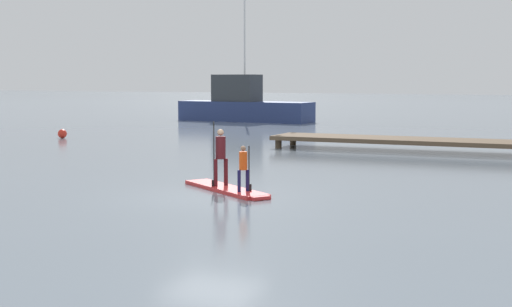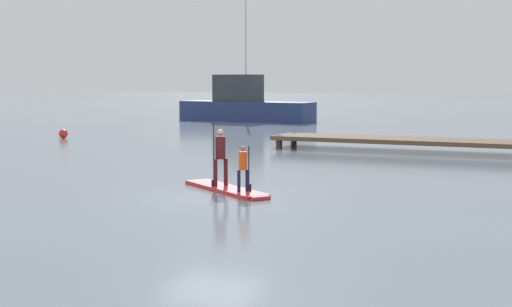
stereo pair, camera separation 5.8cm
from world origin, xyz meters
TOP-DOWN VIEW (x-y plane):
  - ground_plane at (0.00, 0.00)m, footprint 240.00×240.00m
  - paddleboard_near at (-0.11, 1.06)m, footprint 3.36×2.59m
  - paddler_adult at (-0.39, 1.25)m, footprint 0.38×0.43m
  - paddler_child_solo at (0.63, 0.57)m, footprint 0.30×0.36m
  - fishing_boat_white_large at (-13.27, 30.39)m, footprint 9.85×3.06m
  - floating_dock at (2.00, 13.86)m, footprint 11.53×2.35m
  - mooring_buoy_near at (-15.44, 13.41)m, footprint 0.46×0.46m

SIDE VIEW (x-z plane):
  - ground_plane at x=0.00m, z-range 0.00..0.00m
  - paddleboard_near at x=-0.11m, z-range 0.00..0.10m
  - mooring_buoy_near at x=-15.44m, z-range 0.00..0.46m
  - floating_dock at x=2.00m, z-range 0.17..0.72m
  - paddler_child_solo at x=0.63m, z-range 0.18..1.38m
  - paddler_adult at x=-0.39m, z-range 0.10..1.89m
  - fishing_boat_white_large at x=-13.27m, z-range -3.51..5.76m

